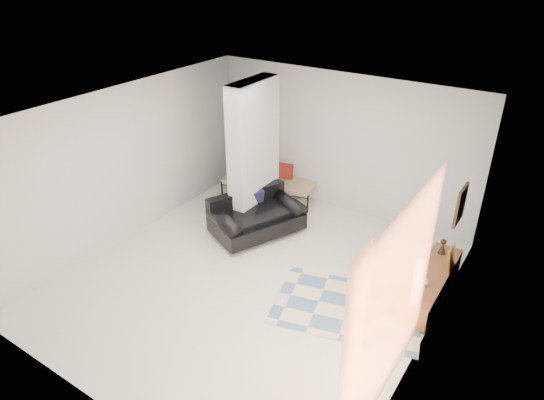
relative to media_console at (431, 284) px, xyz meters
The scene contains 17 objects.
floor 2.80m from the media_console, 154.48° to the right, with size 6.00×6.00×0.00m, color white.
ceiling 3.81m from the media_console, 154.48° to the right, with size 6.00×6.00×0.00m, color white.
wall_back 3.32m from the media_console, 144.52° to the left, with size 6.00×6.00×0.00m, color silver.
wall_front 5.04m from the media_console, 120.95° to the right, with size 6.00×6.00×0.00m, color silver.
wall_left 5.54m from the media_console, 167.14° to the right, with size 6.00×6.00×0.00m, color silver.
wall_right 1.71m from the media_console, 79.19° to the right, with size 6.00×6.00×0.00m, color silver.
partition_column 3.83m from the media_console, behind, with size 0.35×1.20×2.80m, color #B8BCC0.
hallway_door 5.01m from the media_console, 159.18° to the left, with size 0.85×0.06×2.04m, color silver.
curtain 2.67m from the media_console, 86.36° to the right, with size 2.55×2.55×0.00m, color #D46437.
wall_art 1.46m from the media_console, ahead, with size 0.04×0.45×0.55m, color #3A240F.
media_console is the anchor object (origin of this frame).
loveseat 3.35m from the media_console, behind, with size 1.55×1.89×0.76m.
daybed 4.20m from the media_console, 160.32° to the left, with size 2.09×1.26×0.77m.
area_rug 1.38m from the media_console, 132.52° to the right, with size 2.17×1.45×0.01m, color beige.
cylinder_lamp 0.97m from the media_console, 91.44° to the right, with size 0.13×0.13×0.68m, color silver.
bronze_figurine 0.71m from the media_console, 94.56° to the left, with size 0.13×0.13×0.26m, color #311F15, non-canonical shape.
vase 0.46m from the media_console, 98.11° to the right, with size 0.17×0.17×0.18m, color silver.
Camera 1 is at (3.79, -5.20, 4.84)m, focal length 32.00 mm.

